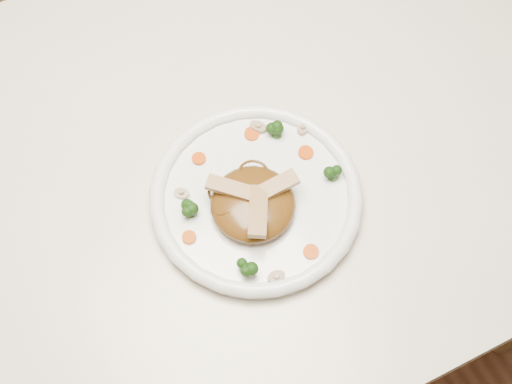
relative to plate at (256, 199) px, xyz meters
name	(u,v)px	position (x,y,z in m)	size (l,w,h in m)	color
ground	(226,312)	(-0.03, 0.09, -0.76)	(4.00, 4.00, 0.00)	#57301E
table	(209,190)	(-0.03, 0.09, -0.11)	(1.20, 0.80, 0.75)	beige
plate	(256,199)	(0.00, 0.00, 0.00)	(0.28, 0.28, 0.02)	white
noodle_mound	(253,204)	(-0.01, -0.01, 0.02)	(0.11, 0.11, 0.04)	#5D3B11
chicken_a	(274,187)	(0.02, -0.01, 0.04)	(0.07, 0.02, 0.01)	tan
chicken_b	(230,188)	(-0.03, 0.01, 0.04)	(0.06, 0.02, 0.01)	tan
chicken_c	(258,211)	(-0.01, -0.04, 0.04)	(0.07, 0.02, 0.01)	tan
broccoli_0	(277,129)	(0.07, 0.07, 0.02)	(0.03, 0.03, 0.03)	#1B3F0D
broccoli_1	(189,209)	(-0.09, 0.02, 0.02)	(0.02, 0.02, 0.03)	#1B3F0D
broccoli_2	(246,267)	(-0.06, -0.09, 0.02)	(0.02, 0.02, 0.03)	#1B3F0D
broccoli_3	(334,173)	(0.11, -0.02, 0.02)	(0.02, 0.02, 0.03)	#1B3F0D
carrot_0	(252,134)	(0.04, 0.09, 0.01)	(0.02, 0.02, 0.01)	#E94608
carrot_1	(189,237)	(-0.10, -0.02, 0.01)	(0.02, 0.02, 0.01)	#E94608
carrot_2	(306,153)	(0.09, 0.03, 0.01)	(0.02, 0.02, 0.01)	#E94608
carrot_3	(199,159)	(-0.05, 0.09, 0.01)	(0.02, 0.02, 0.01)	#E94608
carrot_4	(311,252)	(0.03, -0.10, 0.01)	(0.02, 0.02, 0.01)	#E94608
mushroom_0	(276,277)	(-0.03, -0.11, 0.01)	(0.02, 0.02, 0.01)	beige
mushroom_1	(303,129)	(0.10, 0.07, 0.01)	(0.02, 0.02, 0.01)	beige
mushroom_2	(182,193)	(-0.09, 0.05, 0.01)	(0.02, 0.02, 0.01)	beige
mushroom_3	(258,127)	(0.05, 0.09, 0.01)	(0.03, 0.03, 0.01)	beige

